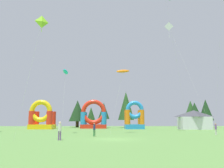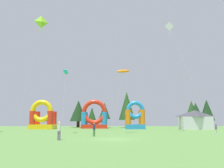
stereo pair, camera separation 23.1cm
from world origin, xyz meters
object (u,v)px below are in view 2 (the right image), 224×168
(person_left_edge, at_px, (94,128))
(inflatable_yellow_castle, at_px, (94,118))
(inflatable_red_slide, at_px, (43,119))
(kite_orange_parafoil, at_px, (123,71))
(inflatable_orange_dome, at_px, (135,118))
(kite_white_diamond, at_px, (169,27))
(kite_cyan_parafoil, at_px, (66,72))
(person_far_side, at_px, (216,128))
(festival_tent, at_px, (195,120))
(kite_lime_diamond, at_px, (41,23))
(person_midfield, at_px, (59,129))

(person_left_edge, distance_m, inflatable_yellow_castle, 30.69)
(inflatable_red_slide, bearing_deg, inflatable_yellow_castle, 20.86)
(kite_orange_parafoil, xyz_separation_m, inflatable_yellow_castle, (-5.94, 22.76, -7.36))
(inflatable_red_slide, distance_m, inflatable_orange_dome, 21.41)
(kite_orange_parafoil, relative_size, inflatable_orange_dome, 1.61)
(kite_white_diamond, distance_m, inflatable_orange_dome, 22.20)
(kite_cyan_parafoil, bearing_deg, inflatable_yellow_castle, 82.55)
(person_far_side, bearing_deg, kite_white_diamond, -84.25)
(kite_cyan_parafoil, xyz_separation_m, festival_tent, (26.12, 17.52, -7.34))
(festival_tent, bearing_deg, inflatable_red_slide, 176.70)
(kite_lime_diamond, bearing_deg, inflatable_orange_dome, 69.17)
(person_far_side, relative_size, inflatable_yellow_castle, 0.22)
(kite_lime_diamond, distance_m, person_far_side, 26.04)
(kite_lime_diamond, relative_size, inflatable_orange_dome, 1.89)
(inflatable_orange_dome, xyz_separation_m, festival_tent, (13.28, -2.10, -0.30))
(kite_cyan_parafoil, relative_size, person_midfield, 5.36)
(kite_orange_parafoil, bearing_deg, inflatable_red_slide, 133.97)
(kite_orange_parafoil, distance_m, kite_cyan_parafoil, 9.17)
(kite_orange_parafoil, xyz_separation_m, inflatable_red_slide, (-17.65, 18.29, -7.47))
(kite_cyan_parafoil, bearing_deg, person_far_side, -10.42)
(person_far_side, relative_size, person_left_edge, 0.95)
(person_left_edge, bearing_deg, festival_tent, -154.75)
(kite_lime_diamond, bearing_deg, person_left_edge, 56.66)
(person_left_edge, relative_size, inflatable_orange_dome, 0.26)
(kite_white_diamond, bearing_deg, kite_orange_parafoil, -150.92)
(kite_lime_diamond, xyz_separation_m, kite_cyan_parafoil, (0.01, 14.15, -2.19))
(person_left_edge, relative_size, inflatable_yellow_castle, 0.23)
(kite_cyan_parafoil, distance_m, person_midfield, 15.20)
(person_far_side, height_order, person_midfield, person_midfield)
(inflatable_orange_dome, bearing_deg, kite_white_diamond, -68.09)
(kite_lime_diamond, xyz_separation_m, person_midfield, (1.82, 1.60, -10.56))
(person_left_edge, bearing_deg, kite_orange_parafoil, -141.25)
(kite_orange_parafoil, distance_m, person_far_side, 16.08)
(kite_cyan_parafoil, relative_size, kite_white_diamond, 0.49)
(inflatable_yellow_castle, bearing_deg, kite_orange_parafoil, -75.38)
(person_left_edge, xyz_separation_m, inflatable_orange_dome, (7.89, 26.23, 1.44))
(person_midfield, xyz_separation_m, person_left_edge, (3.15, 5.95, -0.12))
(kite_cyan_parafoil, distance_m, inflatable_orange_dome, 24.48)
(inflatable_yellow_castle, relative_size, inflatable_orange_dome, 1.10)
(kite_orange_parafoil, height_order, kite_lime_diamond, kite_lime_diamond)
(inflatable_red_slide, bearing_deg, kite_white_diamond, -26.29)
(person_left_edge, distance_m, inflatable_red_slide, 29.46)
(person_midfield, height_order, inflatable_red_slide, inflatable_red_slide)
(person_midfield, bearing_deg, kite_lime_diamond, -134.09)
(kite_orange_parafoil, relative_size, person_left_edge, 6.29)
(person_left_edge, bearing_deg, inflatable_orange_dome, -130.23)
(person_far_side, xyz_separation_m, inflatable_red_slide, (-29.97, 23.46, 1.47))
(person_left_edge, bearing_deg, person_far_side, 165.74)
(kite_orange_parafoil, bearing_deg, person_far_side, -22.73)
(kite_lime_diamond, bearing_deg, inflatable_yellow_castle, 85.28)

